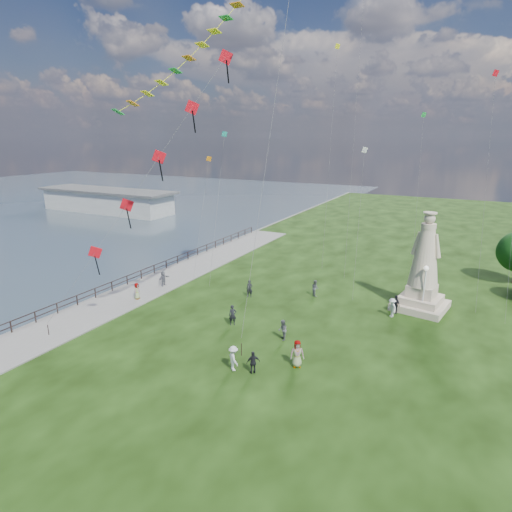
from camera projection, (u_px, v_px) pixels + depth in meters
The scene contains 17 objects.
waterfront at pixel (128, 291), 40.76m from camera, with size 200.00×200.00×1.51m.
pier_pavilion at pixel (107, 200), 84.73m from camera, with size 30.00×8.00×4.40m.
statue at pixel (424, 274), 35.59m from camera, with size 4.68×4.68×8.30m.
lamppost at pixel (425, 280), 34.40m from camera, with size 0.39×0.39×4.19m.
person_0 at pixel (233, 315), 33.10m from camera, with size 0.59×0.39×1.62m, color black.
person_1 at pixel (283, 330), 30.67m from camera, with size 0.74×0.46×1.53m, color #595960.
person_2 at pixel (233, 358), 26.68m from camera, with size 1.05×0.54×1.63m, color silver.
person_3 at pixel (253, 362), 26.34m from camera, with size 0.87×0.44×1.48m, color black.
person_4 at pixel (297, 354), 27.07m from camera, with size 0.88×0.54×1.80m, color #595960.
person_5 at pixel (164, 279), 41.54m from camera, with size 1.36×0.59×1.46m, color #595960.
person_6 at pixel (250, 289), 38.88m from camera, with size 0.58×0.38×1.59m, color black.
person_7 at pixel (315, 288), 39.18m from camera, with size 0.73×0.45×1.49m, color #595960.
person_8 at pixel (392, 308), 34.59m from camera, with size 1.02×0.53×1.58m, color silver.
person_9 at pixel (396, 304), 35.34m from camera, with size 0.91×0.46×1.55m, color black.
person_10 at pixel (137, 292), 38.19m from camera, with size 0.72×0.44×1.48m, color #595960.
red_kite_train at pixel (156, 164), 30.05m from camera, with size 10.62×9.35×19.92m.
small_kites at pixel (360, 127), 40.81m from camera, with size 29.23×17.05×32.27m.
Camera 1 is at (13.22, -19.41, 14.22)m, focal length 30.00 mm.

